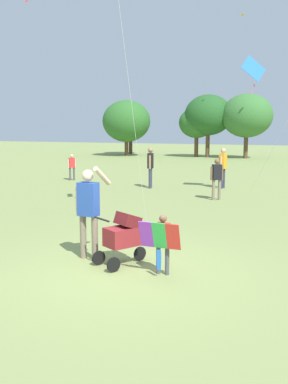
% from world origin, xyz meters
% --- Properties ---
extents(ground_plane, '(120.00, 120.00, 0.00)m').
position_xyz_m(ground_plane, '(0.00, 0.00, 0.00)').
color(ground_plane, '#849351').
extents(treeline_distant, '(32.35, 7.19, 5.52)m').
position_xyz_m(treeline_distant, '(-4.22, 30.87, 3.49)').
color(treeline_distant, brown).
rests_on(treeline_distant, ground).
extents(child_with_butterfly_kite, '(0.75, 0.34, 1.10)m').
position_xyz_m(child_with_butterfly_kite, '(0.73, 0.09, 0.67)').
color(child_with_butterfly_kite, '#4C4C51').
rests_on(child_with_butterfly_kite, ground).
extents(person_adult_flyer, '(0.61, 0.55, 1.90)m').
position_xyz_m(person_adult_flyer, '(-0.96, 0.41, 1.09)').
color(person_adult_flyer, '#7F705B').
rests_on(person_adult_flyer, ground).
extents(stroller, '(0.85, 1.09, 1.03)m').
position_xyz_m(stroller, '(-0.16, 0.35, 0.61)').
color(stroller, black).
rests_on(stroller, ground).
extents(kite_orange_delta, '(2.74, 2.38, 5.37)m').
position_xyz_m(kite_orange_delta, '(0.74, 10.10, 4.72)').
color(kite_orange_delta, blue).
rests_on(kite_orange_delta, ground).
extents(person_red_shirt, '(0.32, 0.33, 1.31)m').
position_xyz_m(person_red_shirt, '(-8.30, 11.45, 0.77)').
color(person_red_shirt, '#4C4C51').
rests_on(person_red_shirt, ground).
extents(person_sitting_far, '(0.29, 0.56, 1.76)m').
position_xyz_m(person_sitting_far, '(-0.67, 11.52, 1.04)').
color(person_sitting_far, '#33384C').
rests_on(person_sitting_far, ground).
extents(person_couple_left, '(0.33, 0.55, 1.78)m').
position_xyz_m(person_couple_left, '(-3.63, 10.42, 1.05)').
color(person_couple_left, '#33384C').
rests_on(person_couple_left, ground).
extents(person_kid_running, '(0.42, 0.35, 1.52)m').
position_xyz_m(person_kid_running, '(-0.22, 8.42, 0.90)').
color(person_kid_running, '#7F705B').
rests_on(person_kid_running, ground).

